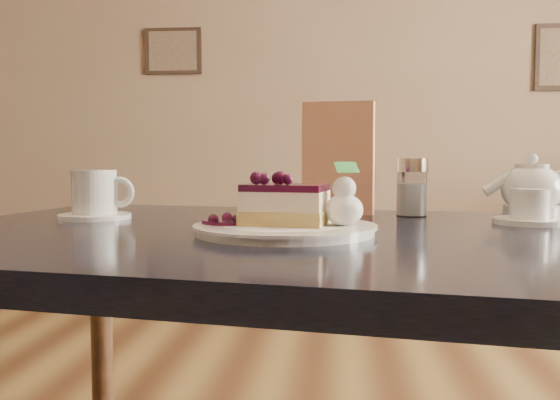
# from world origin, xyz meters

# --- Properties ---
(main_table) EXTENTS (1.19, 0.89, 0.68)m
(main_table) POSITION_xyz_m (-0.11, 0.40, 0.60)
(main_table) COLOR black
(main_table) RESTS_ON ground
(dessert_plate) EXTENTS (0.23, 0.23, 0.01)m
(dessert_plate) POSITION_xyz_m (-0.12, 0.35, 0.68)
(dessert_plate) COLOR white
(dessert_plate) RESTS_ON main_table
(cheesecake_slice) EXTENTS (0.12, 0.09, 0.05)m
(cheesecake_slice) POSITION_xyz_m (-0.12, 0.35, 0.71)
(cheesecake_slice) COLOR gold
(cheesecake_slice) RESTS_ON dessert_plate
(whipped_cream) EXTENTS (0.05, 0.05, 0.04)m
(whipped_cream) POSITION_xyz_m (-0.04, 0.35, 0.71)
(whipped_cream) COLOR white
(whipped_cream) RESTS_ON dessert_plate
(berry_sauce) EXTENTS (0.07, 0.07, 0.01)m
(berry_sauce) POSITION_xyz_m (-0.20, 0.36, 0.69)
(berry_sauce) COLOR black
(berry_sauce) RESTS_ON dessert_plate
(coffee_set) EXTENTS (0.13, 0.12, 0.08)m
(coffee_set) POSITION_xyz_m (-0.45, 0.53, 0.71)
(coffee_set) COLOR white
(coffee_set) RESTS_ON main_table
(tea_set) EXTENTS (0.15, 0.21, 0.10)m
(tea_set) POSITION_xyz_m (0.26, 0.60, 0.71)
(tea_set) COLOR white
(tea_set) RESTS_ON main_table
(menu_card) EXTENTS (0.13, 0.05, 0.20)m
(menu_card) POSITION_xyz_m (-0.05, 0.65, 0.77)
(menu_card) COLOR beige
(menu_card) RESTS_ON main_table
(sugar_shaker) EXTENTS (0.05, 0.05, 0.10)m
(sugar_shaker) POSITION_xyz_m (0.07, 0.61, 0.73)
(sugar_shaker) COLOR white
(sugar_shaker) RESTS_ON main_table
(napkin_stack) EXTENTS (0.12, 0.12, 0.05)m
(napkin_stack) POSITION_xyz_m (-0.15, 0.68, 0.70)
(napkin_stack) COLOR white
(napkin_stack) RESTS_ON main_table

